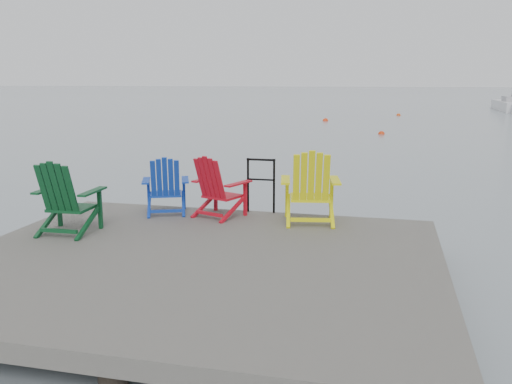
% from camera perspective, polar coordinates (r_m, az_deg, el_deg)
% --- Properties ---
extents(ground, '(400.00, 400.00, 0.00)m').
position_cam_1_polar(ground, '(7.00, -6.13, -10.68)').
color(ground, slate).
rests_on(ground, ground).
extents(dock, '(6.00, 5.00, 1.40)m').
position_cam_1_polar(dock, '(6.88, -6.19, -8.00)').
color(dock, '#292724').
rests_on(dock, ground).
extents(handrail, '(0.48, 0.04, 0.90)m').
position_cam_1_polar(handrail, '(8.91, 0.52, 1.26)').
color(handrail, black).
rests_on(handrail, dock).
extents(chair_green, '(0.86, 0.80, 1.06)m').
position_cam_1_polar(chair_green, '(8.11, -19.40, -0.52)').
color(chair_green, '#0B3C1C').
rests_on(chair_green, dock).
extents(chair_blue, '(0.91, 0.87, 0.94)m').
position_cam_1_polar(chair_blue, '(8.94, -9.49, 0.70)').
color(chair_blue, '#0F339F').
rests_on(chair_blue, dock).
extents(chair_red, '(0.95, 0.90, 0.98)m').
position_cam_1_polar(chair_red, '(8.63, -4.07, 0.57)').
color(chair_red, '#B10D1B').
rests_on(chair_red, dock).
extents(chair_yellow, '(1.00, 0.94, 1.12)m').
position_cam_1_polar(chair_yellow, '(8.27, 5.75, 0.56)').
color(chair_yellow, yellow).
rests_on(chair_yellow, dock).
extents(sailboat_near, '(2.59, 8.89, 12.13)m').
position_cam_1_polar(sailboat_near, '(52.93, 25.37, 8.15)').
color(sailboat_near, silver).
rests_on(sailboat_near, ground).
extents(buoy_a, '(0.33, 0.33, 0.33)m').
position_cam_1_polar(buoy_a, '(27.68, 13.06, 5.94)').
color(buoy_a, red).
rests_on(buoy_a, ground).
extents(buoy_b, '(0.36, 0.36, 0.36)m').
position_cam_1_polar(buoy_b, '(35.99, 7.32, 7.43)').
color(buoy_b, red).
rests_on(buoy_b, ground).
extents(buoy_d, '(0.32, 0.32, 0.32)m').
position_cam_1_polar(buoy_d, '(42.49, 14.77, 7.79)').
color(buoy_d, '#CD400C').
rests_on(buoy_d, ground).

